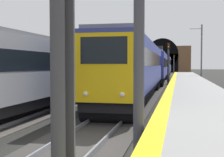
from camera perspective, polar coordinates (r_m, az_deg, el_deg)
name	(u,v)px	position (r m, az deg, el deg)	size (l,w,h in m)	color
ground_plane	(73,151)	(9.33, -7.34, -13.29)	(320.00, 320.00, 0.00)	black
platform_right	(218,142)	(8.75, 19.14, -11.17)	(112.00, 3.65, 0.98)	gray
platform_right_edge_strip	(158,121)	(8.60, 8.61, -7.93)	(112.00, 0.50, 0.01)	yellow
track_main_line	(73,150)	(9.32, -7.34, -13.05)	(160.00, 3.14, 0.21)	#383533
train_main_approaching	(157,65)	(43.36, 8.32, 2.42)	(63.16, 2.99, 5.11)	navy
train_adjacent_platform	(88,68)	(25.59, -4.52, 2.02)	(42.61, 3.19, 4.84)	gray
railway_signal_mid	(168,60)	(39.11, 10.48, 3.37)	(0.39, 0.38, 5.28)	#38383D
railway_signal_far	(174,62)	(84.66, 11.48, 2.98)	(0.39, 0.38, 5.18)	#4C4C54
tunnel_portal	(163,59)	(102.29, 9.41, 3.59)	(2.48, 18.17, 11.10)	brown
catenary_mast_near	(201,53)	(46.90, 16.33, 4.66)	(0.22, 1.82, 8.40)	#595B60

